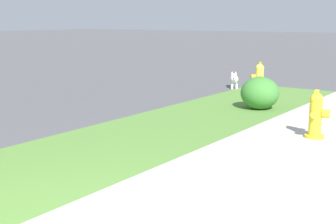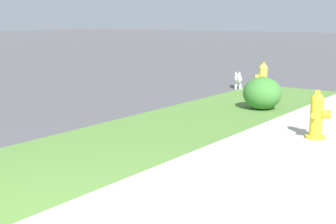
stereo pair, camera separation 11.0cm
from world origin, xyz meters
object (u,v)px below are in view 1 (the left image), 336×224
object	(u,v)px
fire_hydrant_far_end	(259,78)
small_white_dog	(234,79)
fire_hydrant_mid_block	(316,115)
shrub_bush_far_verge	(260,93)

from	to	relation	value
fire_hydrant_far_end	small_white_dog	size ratio (longest dim) A/B	1.51
fire_hydrant_far_end	fire_hydrant_mid_block	size ratio (longest dim) A/B	1.02
fire_hydrant_mid_block	small_white_dog	xyz separation A→B (m)	(3.75, 3.24, -0.11)
fire_hydrant_far_end	small_white_dog	xyz separation A→B (m)	(0.37, 0.82, -0.12)
small_white_dog	shrub_bush_far_verge	world-z (taller)	shrub_bush_far_verge
fire_hydrant_mid_block	small_white_dog	world-z (taller)	fire_hydrant_mid_block
small_white_dog	shrub_bush_far_verge	size ratio (longest dim) A/B	0.66
fire_hydrant_far_end	shrub_bush_far_verge	world-z (taller)	fire_hydrant_far_end
fire_hydrant_far_end	fire_hydrant_mid_block	xyz separation A→B (m)	(-3.38, -2.42, -0.01)
fire_hydrant_far_end	shrub_bush_far_verge	distance (m)	1.98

